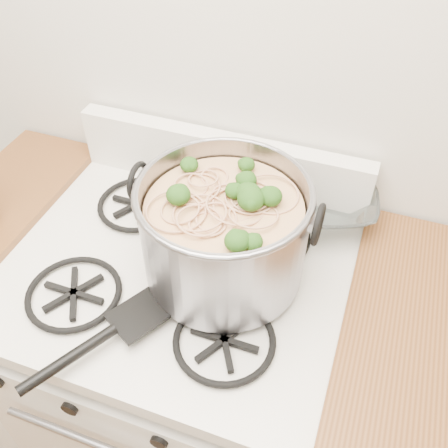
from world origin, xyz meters
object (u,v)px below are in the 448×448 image
(glass_bowl, at_px, (321,205))
(gas_range, at_px, (186,372))
(stock_pot, at_px, (224,233))
(spatula, at_px, (138,313))

(glass_bowl, bearing_deg, gas_range, -134.03)
(stock_pot, distance_m, glass_bowl, 0.32)
(gas_range, relative_size, spatula, 2.98)
(gas_range, height_order, spatula, spatula)
(spatula, bearing_deg, gas_range, 116.44)
(stock_pot, xyz_separation_m, glass_bowl, (0.16, 0.26, -0.10))
(stock_pot, xyz_separation_m, spatula, (-0.12, -0.18, -0.10))
(gas_range, distance_m, stock_pot, 0.61)
(gas_range, xyz_separation_m, stock_pot, (0.11, 0.02, 0.60))
(stock_pot, bearing_deg, gas_range, -170.49)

